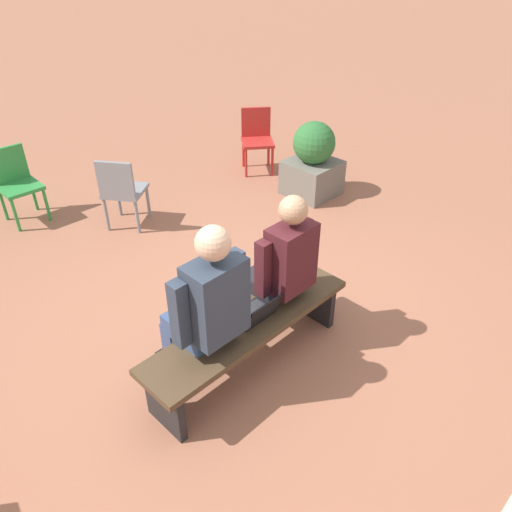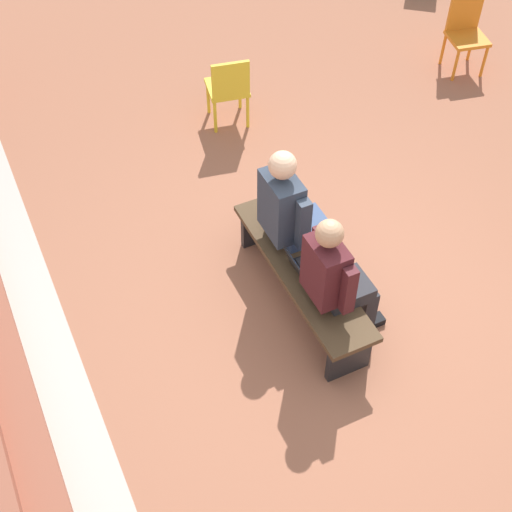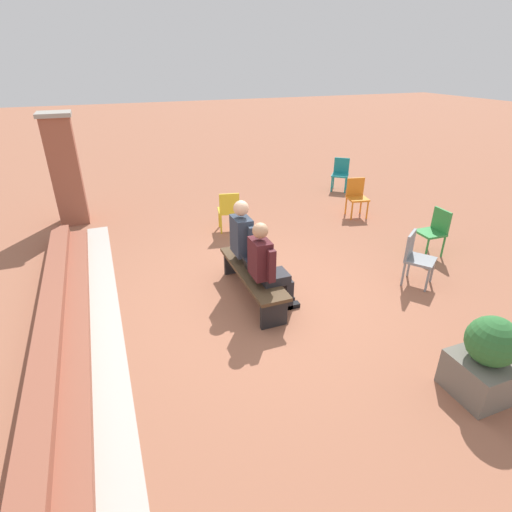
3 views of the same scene
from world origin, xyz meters
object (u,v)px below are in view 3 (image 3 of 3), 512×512
Objects in this scene: plastic_chair_far_left at (416,255)px; plastic_chair_near_bench_right at (229,209)px; person_student at (267,265)px; plastic_chair_near_bench_left at (434,229)px; person_adult at (249,242)px; bench at (252,276)px; planter at (486,360)px; laptop at (253,269)px; plastic_chair_mid_courtyard at (357,195)px; plastic_chair_by_pillar at (341,172)px.

plastic_chair_far_left is 1.00× the size of plastic_chair_near_bench_right.
person_student is 3.56m from plastic_chair_near_bench_left.
person_student is at bearing 86.97° from plastic_chair_far_left.
plastic_chair_near_bench_right is at bearing -9.96° from person_adult.
bench is 1.91× the size of planter.
person_adult is (0.34, -0.07, 0.39)m from bench.
person_adult reaches higher than plastic_chair_near_bench_left.
person_student is at bearing -166.77° from laptop.
plastic_chair_mid_courtyard is at bearing -93.00° from plastic_chair_near_bench_right.
plastic_chair_near_bench_left is 0.89× the size of planter.
plastic_chair_by_pillar is 7.35m from planter.
bench is 3.10m from planter.
plastic_chair_near_bench_right is at bearing 87.00° from plastic_chair_mid_courtyard.
person_student is 6.15m from plastic_chair_by_pillar.
person_adult is at bearing 70.51° from plastic_chair_far_left.
person_adult is at bearing 121.55° from plastic_chair_mid_courtyard.
plastic_chair_near_bench_left is (0.19, -3.57, 0.13)m from bench.
person_student reaches higher than plastic_chair_mid_courtyard.
person_adult is 2.25m from plastic_chair_near_bench_right.
plastic_chair_mid_courtyard is (2.20, 0.16, 0.00)m from plastic_chair_near_bench_left.
plastic_chair_by_pillar is at bearing -41.42° from person_student.
plastic_chair_far_left is at bearing -93.03° from person_student.
plastic_chair_near_bench_right is at bearing -10.25° from laptop.
plastic_chair_mid_courtyard is 3.05m from plastic_chair_far_left.
plastic_chair_far_left is (-4.74, 1.61, 0.00)m from plastic_chair_by_pillar.
plastic_chair_mid_courtyard is (2.39, -3.41, 0.13)m from bench.
plastic_chair_by_pillar is at bearing -44.48° from bench.
plastic_chair_by_pillar reaches higher than bench.
plastic_chair_mid_courtyard is (2.45, -3.42, -0.02)m from laptop.
person_adult is at bearing 170.04° from plastic_chair_near_bench_right.
plastic_chair_by_pillar reaches higher than laptop.
plastic_chair_near_bench_right is (2.35, 3.11, 0.00)m from plastic_chair_near_bench_left.
person_adult is at bearing 26.51° from planter.
plastic_chair_near_bench_left is (0.59, -3.50, -0.24)m from person_student.
plastic_chair_mid_courtyard and plastic_chair_near_bench_right have the same top height.
plastic_chair_mid_courtyard reaches higher than bench.
planter is at bearing 160.10° from plastic_chair_mid_courtyard.
plastic_chair_near_bench_left is (0.25, -3.58, -0.02)m from laptop.
plastic_chair_mid_courtyard reaches higher than laptop.
person_student reaches higher than plastic_chair_by_pillar.
person_adult is at bearing -11.91° from bench.
plastic_chair_by_pillar is 1.00× the size of plastic_chair_near_bench_right.
plastic_chair_by_pillar is (3.87, -4.07, -0.27)m from person_adult.
plastic_chair_near_bench_left and plastic_chair_near_bench_right have the same top height.
plastic_chair_far_left is (-0.87, -2.45, -0.27)m from person_adult.
planter is at bearing -146.48° from person_student.
bench is 1.34× the size of person_student.
plastic_chair_far_left is (-0.13, -2.46, -0.24)m from person_student.
laptop is 2.58m from plastic_chair_far_left.
plastic_chair_far_left reaches higher than laptop.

